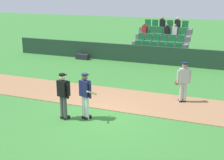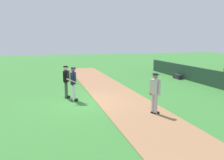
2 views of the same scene
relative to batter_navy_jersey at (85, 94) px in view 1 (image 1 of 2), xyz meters
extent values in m
plane|color=#387A33|center=(0.23, 0.40, -0.97)|extent=(80.00, 80.00, 0.00)
cube|color=#9E704C|center=(0.23, 2.42, -0.95)|extent=(28.00, 2.75, 0.03)
cube|color=#1E3828|center=(0.23, 9.44, -0.40)|extent=(20.00, 0.16, 1.14)
cube|color=slate|center=(0.23, 11.74, -0.82)|extent=(3.90, 3.80, 0.30)
cube|color=slate|center=(0.23, 10.47, -0.47)|extent=(3.80, 0.85, 0.40)
cube|color=#1E6B38|center=(-1.14, 10.37, -0.22)|extent=(0.44, 0.40, 0.08)
cube|color=#1E6B38|center=(-1.14, 10.59, 0.03)|extent=(0.44, 0.08, 0.50)
cube|color=#1E6B38|center=(-0.59, 10.37, -0.22)|extent=(0.44, 0.40, 0.08)
cube|color=#1E6B38|center=(-0.59, 10.59, 0.03)|extent=(0.44, 0.08, 0.50)
cube|color=#1E6B38|center=(-0.04, 10.37, -0.22)|extent=(0.44, 0.40, 0.08)
cube|color=#1E6B38|center=(-0.04, 10.59, 0.03)|extent=(0.44, 0.08, 0.50)
cube|color=#1E6B38|center=(0.51, 10.37, -0.22)|extent=(0.44, 0.40, 0.08)
cube|color=#1E6B38|center=(0.51, 10.59, 0.03)|extent=(0.44, 0.08, 0.50)
cube|color=#1E6B38|center=(1.06, 10.37, -0.22)|extent=(0.44, 0.40, 0.08)
cube|color=#1E6B38|center=(1.06, 10.59, 0.03)|extent=(0.44, 0.08, 0.50)
cube|color=#1E6B38|center=(1.61, 10.37, -0.22)|extent=(0.44, 0.40, 0.08)
cube|color=#1E6B38|center=(1.61, 10.59, 0.03)|extent=(0.44, 0.08, 0.50)
cube|color=slate|center=(0.23, 11.32, -0.07)|extent=(3.80, 0.85, 0.40)
cube|color=#1E6B38|center=(-1.14, 11.22, 0.18)|extent=(0.44, 0.40, 0.08)
cube|color=#1E6B38|center=(-1.14, 11.44, 0.43)|extent=(0.44, 0.08, 0.50)
cube|color=#1E6B38|center=(-0.59, 11.22, 0.18)|extent=(0.44, 0.40, 0.08)
cube|color=#1E6B38|center=(-0.59, 11.44, 0.43)|extent=(0.44, 0.08, 0.50)
cube|color=#1E6B38|center=(-0.04, 11.22, 0.18)|extent=(0.44, 0.40, 0.08)
cube|color=#1E6B38|center=(-0.04, 11.44, 0.43)|extent=(0.44, 0.08, 0.50)
cube|color=#1E6B38|center=(0.51, 11.22, 0.18)|extent=(0.44, 0.40, 0.08)
cube|color=#1E6B38|center=(0.51, 11.44, 0.43)|extent=(0.44, 0.08, 0.50)
cube|color=#1E6B38|center=(1.06, 11.22, 0.18)|extent=(0.44, 0.40, 0.08)
cube|color=#1E6B38|center=(1.06, 11.44, 0.43)|extent=(0.44, 0.08, 0.50)
cube|color=#1E6B38|center=(1.61, 11.22, 0.18)|extent=(0.44, 0.40, 0.08)
cube|color=#1E6B38|center=(1.61, 11.44, 0.43)|extent=(0.44, 0.08, 0.50)
cube|color=slate|center=(0.23, 12.17, 0.33)|extent=(3.80, 0.85, 0.40)
cube|color=#1E6B38|center=(-1.14, 12.07, 0.58)|extent=(0.44, 0.40, 0.08)
cube|color=#1E6B38|center=(-1.14, 12.29, 0.83)|extent=(0.44, 0.08, 0.50)
cube|color=red|center=(-1.14, 12.12, 0.88)|extent=(0.32, 0.22, 0.52)
sphere|color=#9E7051|center=(-1.14, 12.12, 1.23)|extent=(0.20, 0.20, 0.20)
cube|color=#1E6B38|center=(-0.59, 12.07, 0.58)|extent=(0.44, 0.40, 0.08)
cube|color=#1E6B38|center=(-0.59, 12.29, 0.83)|extent=(0.44, 0.08, 0.50)
cube|color=#1E6B38|center=(-0.04, 12.07, 0.58)|extent=(0.44, 0.40, 0.08)
cube|color=#1E6B38|center=(-0.04, 12.29, 0.83)|extent=(0.44, 0.08, 0.50)
cube|color=#1E6B38|center=(0.51, 12.07, 0.58)|extent=(0.44, 0.40, 0.08)
cube|color=#1E6B38|center=(0.51, 12.29, 0.83)|extent=(0.44, 0.08, 0.50)
cube|color=black|center=(0.51, 12.12, 0.88)|extent=(0.32, 0.22, 0.52)
sphere|color=brown|center=(0.51, 12.12, 1.23)|extent=(0.20, 0.20, 0.20)
cube|color=#1E6B38|center=(1.06, 12.07, 0.58)|extent=(0.44, 0.40, 0.08)
cube|color=#1E6B38|center=(1.06, 12.29, 0.83)|extent=(0.44, 0.08, 0.50)
cube|color=silver|center=(1.06, 12.12, 0.88)|extent=(0.32, 0.22, 0.52)
sphere|color=#9E7051|center=(1.06, 12.12, 1.23)|extent=(0.20, 0.20, 0.20)
cube|color=#1E6B38|center=(1.61, 12.07, 0.58)|extent=(0.44, 0.40, 0.08)
cube|color=#1E6B38|center=(1.61, 12.29, 0.83)|extent=(0.44, 0.08, 0.50)
cube|color=slate|center=(0.23, 13.02, 0.73)|extent=(3.80, 0.85, 0.40)
cube|color=#1E6B38|center=(-1.14, 12.92, 0.98)|extent=(0.44, 0.40, 0.08)
cube|color=#1E6B38|center=(-1.14, 13.14, 1.23)|extent=(0.44, 0.08, 0.50)
cube|color=#1E6B38|center=(-0.59, 12.92, 0.98)|extent=(0.44, 0.40, 0.08)
cube|color=#1E6B38|center=(-0.59, 13.14, 1.23)|extent=(0.44, 0.08, 0.50)
cube|color=#1E6B38|center=(-0.04, 12.92, 0.98)|extent=(0.44, 0.40, 0.08)
cube|color=#1E6B38|center=(-0.04, 13.14, 1.23)|extent=(0.44, 0.08, 0.50)
cube|color=black|center=(-0.04, 12.97, 1.28)|extent=(0.32, 0.22, 0.52)
sphere|color=#9E7051|center=(-0.04, 12.97, 1.63)|extent=(0.20, 0.20, 0.20)
cube|color=#1E6B38|center=(0.51, 12.92, 0.98)|extent=(0.44, 0.40, 0.08)
cube|color=#1E6B38|center=(0.51, 13.14, 1.23)|extent=(0.44, 0.08, 0.50)
cube|color=#1E6B38|center=(1.06, 12.92, 0.98)|extent=(0.44, 0.40, 0.08)
cube|color=#1E6B38|center=(1.06, 13.14, 1.23)|extent=(0.44, 0.08, 0.50)
cube|color=black|center=(1.06, 12.97, 1.28)|extent=(0.32, 0.22, 0.52)
sphere|color=tan|center=(1.06, 12.97, 1.63)|extent=(0.20, 0.20, 0.20)
cube|color=#1E6B38|center=(1.61, 12.92, 0.98)|extent=(0.44, 0.40, 0.08)
cube|color=#1E6B38|center=(1.61, 13.14, 1.23)|extent=(0.44, 0.08, 0.50)
cylinder|color=white|center=(-0.08, 0.02, -0.52)|extent=(0.14, 0.14, 0.90)
cylinder|color=white|center=(0.07, -0.03, -0.52)|extent=(0.14, 0.14, 0.90)
cube|color=black|center=(-0.07, 0.08, -0.92)|extent=(0.19, 0.28, 0.10)
cube|color=black|center=(0.09, 0.03, -0.92)|extent=(0.19, 0.28, 0.10)
cube|color=#191E47|center=(-0.01, 0.00, 0.23)|extent=(0.45, 0.33, 0.60)
cylinder|color=#191E47|center=(-0.25, 0.07, 0.18)|extent=(0.09, 0.09, 0.55)
cylinder|color=#191E47|center=(0.23, -0.08, 0.18)|extent=(0.09, 0.09, 0.55)
sphere|color=brown|center=(-0.01, 0.00, 0.66)|extent=(0.22, 0.22, 0.22)
cylinder|color=#191E4C|center=(-0.01, 0.00, 0.76)|extent=(0.23, 0.23, 0.06)
cube|color=#191E4C|center=(0.02, 0.09, 0.73)|extent=(0.21, 0.17, 0.02)
cylinder|color=tan|center=(0.26, 0.02, 0.08)|extent=(0.07, 0.80, 0.41)
cylinder|color=#4C4C4C|center=(-0.83, -0.30, -0.52)|extent=(0.14, 0.14, 0.90)
cylinder|color=#4C4C4C|center=(-0.68, -0.34, -0.52)|extent=(0.14, 0.14, 0.90)
cube|color=black|center=(-0.82, -0.24, -0.92)|extent=(0.18, 0.28, 0.10)
cube|color=black|center=(-0.66, -0.28, -0.92)|extent=(0.18, 0.28, 0.10)
cube|color=black|center=(-0.76, -0.32, 0.23)|extent=(0.44, 0.32, 0.60)
cylinder|color=black|center=(-1.00, -0.25, 0.18)|extent=(0.09, 0.09, 0.55)
cylinder|color=black|center=(-0.51, -0.38, 0.18)|extent=(0.09, 0.09, 0.55)
sphere|color=beige|center=(-0.76, -0.32, 0.66)|extent=(0.22, 0.22, 0.22)
cylinder|color=black|center=(-0.76, -0.32, 0.76)|extent=(0.23, 0.23, 0.06)
cube|color=black|center=(-0.73, -0.22, 0.73)|extent=(0.21, 0.16, 0.02)
cube|color=black|center=(-0.72, -0.19, 0.23)|extent=(0.45, 0.19, 0.56)
cylinder|color=#B2B2B2|center=(3.03, 3.00, -0.52)|extent=(0.14, 0.14, 0.90)
cylinder|color=#B2B2B2|center=(3.18, 3.06, -0.52)|extent=(0.14, 0.14, 0.90)
cube|color=black|center=(3.01, 3.06, -0.92)|extent=(0.20, 0.29, 0.10)
cube|color=black|center=(3.16, 3.11, -0.92)|extent=(0.20, 0.29, 0.10)
cube|color=#B2B2B2|center=(3.11, 3.03, 0.23)|extent=(0.45, 0.34, 0.60)
cylinder|color=#B2B2B2|center=(2.87, 2.94, 0.18)|extent=(0.09, 0.09, 0.55)
cylinder|color=#B2B2B2|center=(3.34, 3.12, 0.18)|extent=(0.09, 0.09, 0.55)
sphere|color=#9E7051|center=(3.11, 3.03, 0.66)|extent=(0.22, 0.22, 0.22)
cylinder|color=#191E4C|center=(3.11, 3.03, 0.76)|extent=(0.23, 0.23, 0.06)
cube|color=#191E4C|center=(3.07, 3.12, 0.73)|extent=(0.21, 0.17, 0.02)
ellipsoid|color=brown|center=(2.84, 2.98, -0.07)|extent=(0.23, 0.18, 0.28)
cube|color=#232328|center=(-4.60, 8.99, -0.79)|extent=(0.90, 0.36, 0.36)
camera|label=1|loc=(4.78, -9.67, 3.76)|focal=49.76mm
camera|label=2|loc=(11.52, -1.27, 2.14)|focal=36.37mm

